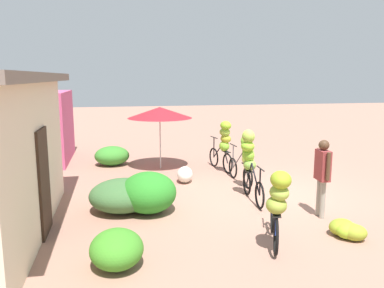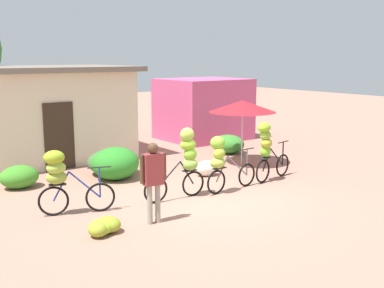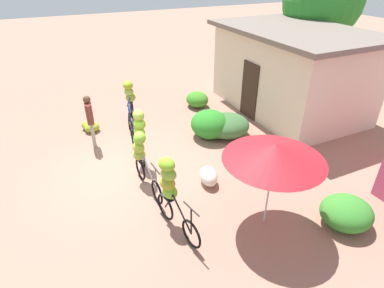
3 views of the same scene
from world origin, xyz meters
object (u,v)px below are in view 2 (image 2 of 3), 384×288
banana_pile_on_ground (103,226)px  building_low (38,113)px  market_umbrella (243,106)px  bicycle_near_pile (185,158)px  bicycle_by_shop (267,147)px  produce_sack (207,168)px  bicycle_leftmost (62,176)px  bicycle_center_loaded (222,160)px  person_vendor (153,174)px  shop_pink (203,109)px

banana_pile_on_ground → building_low: bearing=79.7°
market_umbrella → bicycle_near_pile: 3.97m
bicycle_near_pile → bicycle_by_shop: bearing=-2.4°
produce_sack → bicycle_by_shop: bearing=-56.1°
bicycle_leftmost → bicycle_near_pile: bicycle_near_pile is taller
bicycle_near_pile → bicycle_center_loaded: size_ratio=0.99×
bicycle_leftmost → building_low: bearing=75.3°
person_vendor → building_low: bearing=88.3°
produce_sack → market_umbrella: bearing=15.3°
bicycle_by_shop → banana_pile_on_ground: size_ratio=1.98×
bicycle_center_loaded → bicycle_by_shop: (1.67, 0.11, 0.12)m
bicycle_leftmost → bicycle_near_pile: (2.83, -0.52, 0.11)m
shop_pink → person_vendor: 10.01m
shop_pink → bicycle_leftmost: (-8.22, -5.66, -0.36)m
building_low → bicycle_by_shop: bearing=-58.1°
market_umbrella → bicycle_leftmost: bearing=-168.7°
shop_pink → produce_sack: shop_pink is taller
bicycle_by_shop → bicycle_near_pile: bearing=177.6°
bicycle_near_pile → person_vendor: (-1.55, -1.04, 0.05)m
banana_pile_on_ground → produce_sack: (4.33, 2.27, 0.07)m
shop_pink → bicycle_by_shop: bearing=-113.7°
shop_pink → person_vendor: (-6.93, -7.22, -0.20)m
building_low → bicycle_near_pile: bearing=-78.0°
building_low → market_umbrella: bearing=-43.2°
building_low → bicycle_center_loaded: bearing=-70.6°
produce_sack → building_low: bearing=121.3°
shop_pink → bicycle_by_shop: shop_pink is taller
bicycle_by_shop → person_vendor: bearing=-167.4°
building_low → bicycle_leftmost: 5.97m
market_umbrella → bicycle_leftmost: size_ratio=1.33×
shop_pink → bicycle_leftmost: bearing=-145.4°
market_umbrella → produce_sack: (-1.76, -0.48, -1.60)m
bicycle_leftmost → bicycle_near_pile: 2.88m
building_low → person_vendor: 7.32m
shop_pink → produce_sack: size_ratio=4.57×
market_umbrella → bicycle_center_loaded: market_umbrella is taller
bicycle_center_loaded → person_vendor: (-2.50, -0.82, 0.19)m
market_umbrella → bicycle_by_shop: market_umbrella is taller
produce_sack → person_vendor: (-3.24, -2.33, 0.79)m
bicycle_near_pile → bicycle_center_loaded: bicycle_near_pile is taller
building_low → shop_pink: bearing=-0.7°
bicycle_leftmost → bicycle_by_shop: 5.50m
banana_pile_on_ground → produce_sack: produce_sack is taller
building_low → bicycle_leftmost: (-1.51, -5.74, -0.66)m
bicycle_by_shop → produce_sack: bicycle_by_shop is taller
bicycle_center_loaded → bicycle_by_shop: bearing=3.8°
market_umbrella → produce_sack: market_umbrella is taller
person_vendor → bicycle_near_pile: bearing=34.0°
market_umbrella → person_vendor: market_umbrella is taller
building_low → market_umbrella: 6.55m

